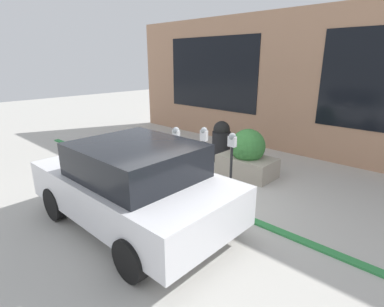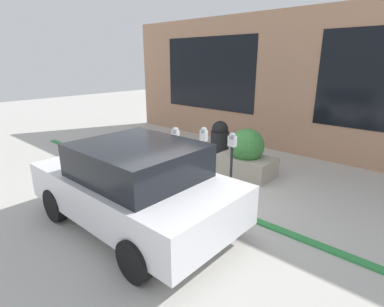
{
  "view_description": "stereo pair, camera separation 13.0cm",
  "coord_description": "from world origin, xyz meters",
  "px_view_note": "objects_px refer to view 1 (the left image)",
  "views": [
    {
      "loc": [
        -4.35,
        4.45,
        2.88
      ],
      "look_at": [
        0.0,
        -0.15,
        0.89
      ],
      "focal_mm": 28.0,
      "sensor_mm": 36.0,
      "label": 1
    },
    {
      "loc": [
        -4.25,
        4.54,
        2.88
      ],
      "look_at": [
        0.0,
        -0.15,
        0.89
      ],
      "focal_mm": 28.0,
      "sensor_mm": 36.0,
      "label": 2
    }
  ],
  "objects_px": {
    "planter_box": "(247,156)",
    "trash_bin": "(221,141)",
    "parking_meter_second": "(204,148)",
    "parked_car_front": "(134,183)",
    "parking_meter_middle": "(176,139)",
    "parking_meter_nearest": "(232,150)"
  },
  "relations": [
    {
      "from": "parking_meter_second",
      "to": "parked_car_front",
      "type": "relative_size",
      "value": 0.37
    },
    {
      "from": "parked_car_front",
      "to": "parking_meter_second",
      "type": "bearing_deg",
      "value": -84.85
    },
    {
      "from": "parking_meter_nearest",
      "to": "parking_meter_second",
      "type": "xyz_separation_m",
      "value": [
        0.77,
        0.02,
        -0.11
      ]
    },
    {
      "from": "planter_box",
      "to": "trash_bin",
      "type": "xyz_separation_m",
      "value": [
        1.24,
        -0.51,
        0.07
      ]
    },
    {
      "from": "parking_meter_second",
      "to": "trash_bin",
      "type": "xyz_separation_m",
      "value": [
        0.9,
        -1.81,
        -0.34
      ]
    },
    {
      "from": "parking_meter_second",
      "to": "parked_car_front",
      "type": "xyz_separation_m",
      "value": [
        -0.22,
        2.13,
        -0.14
      ]
    },
    {
      "from": "planter_box",
      "to": "trash_bin",
      "type": "height_order",
      "value": "planter_box"
    },
    {
      "from": "parking_meter_nearest",
      "to": "planter_box",
      "type": "xyz_separation_m",
      "value": [
        0.42,
        -1.28,
        -0.52
      ]
    },
    {
      "from": "trash_bin",
      "to": "parked_car_front",
      "type": "bearing_deg",
      "value": 105.86
    },
    {
      "from": "parking_meter_middle",
      "to": "trash_bin",
      "type": "relative_size",
      "value": 1.11
    },
    {
      "from": "parked_car_front",
      "to": "trash_bin",
      "type": "relative_size",
      "value": 3.27
    },
    {
      "from": "parking_meter_middle",
      "to": "planter_box",
      "type": "distance_m",
      "value": 1.88
    },
    {
      "from": "parking_meter_second",
      "to": "planter_box",
      "type": "xyz_separation_m",
      "value": [
        -0.34,
        -1.31,
        -0.41
      ]
    },
    {
      "from": "planter_box",
      "to": "trash_bin",
      "type": "distance_m",
      "value": 1.34
    },
    {
      "from": "planter_box",
      "to": "parking_meter_second",
      "type": "bearing_deg",
      "value": 75.27
    },
    {
      "from": "parking_meter_nearest",
      "to": "parking_meter_second",
      "type": "relative_size",
      "value": 0.99
    },
    {
      "from": "parking_meter_middle",
      "to": "trash_bin",
      "type": "xyz_separation_m",
      "value": [
        0.03,
        -1.86,
        -0.41
      ]
    },
    {
      "from": "parking_meter_nearest",
      "to": "trash_bin",
      "type": "height_order",
      "value": "parking_meter_nearest"
    },
    {
      "from": "parked_car_front",
      "to": "trash_bin",
      "type": "height_order",
      "value": "parked_car_front"
    },
    {
      "from": "parking_meter_nearest",
      "to": "planter_box",
      "type": "bearing_deg",
      "value": -71.82
    },
    {
      "from": "parking_meter_nearest",
      "to": "parking_meter_middle",
      "type": "height_order",
      "value": "parking_meter_nearest"
    },
    {
      "from": "parking_meter_nearest",
      "to": "trash_bin",
      "type": "distance_m",
      "value": 2.49
    }
  ]
}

